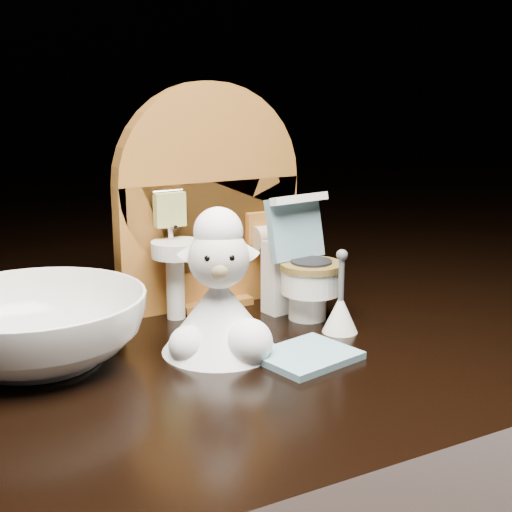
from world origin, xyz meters
The scene contains 6 objects.
backdrop_panel centered at (0.00, 0.06, 0.07)m, with size 0.13×0.05×0.15m.
toy_toilet centered at (0.04, 0.01, 0.03)m, with size 0.04×0.05×0.08m.
bath_mat centered at (0.00, -0.05, 0.00)m, with size 0.05×0.04×0.00m, color #6A95A4.
toilet_brush centered at (0.05, -0.03, 0.01)m, with size 0.02×0.02×0.05m.
plush_lamb centered at (-0.03, -0.02, 0.03)m, with size 0.07×0.07×0.09m.
ceramic_bowl centered at (-0.13, 0.02, 0.02)m, with size 0.12×0.12×0.04m, color white.
Camera 1 is at (-0.20, -0.37, 0.15)m, focal length 50.00 mm.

